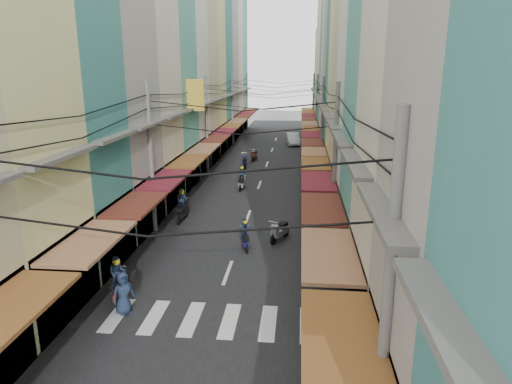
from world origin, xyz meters
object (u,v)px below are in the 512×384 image
Objects in this scene: traffic_sign at (381,267)px; white_car at (293,145)px; market_umbrella at (397,235)px; bicycle at (381,279)px.

white_car is at bearing 95.27° from traffic_sign.
white_car is 36.31m from market_umbrella.
bicycle is at bearing 171.32° from market_umbrella.
traffic_sign reaches higher than bicycle.
traffic_sign is at bearing -91.98° from white_car.
market_umbrella is (0.49, -0.07, 2.08)m from bicycle.
bicycle is 2.14m from market_umbrella.
bicycle is 0.51× the size of traffic_sign.
bicycle is 0.67× the size of market_umbrella.
traffic_sign is at bearing -108.79° from market_umbrella.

